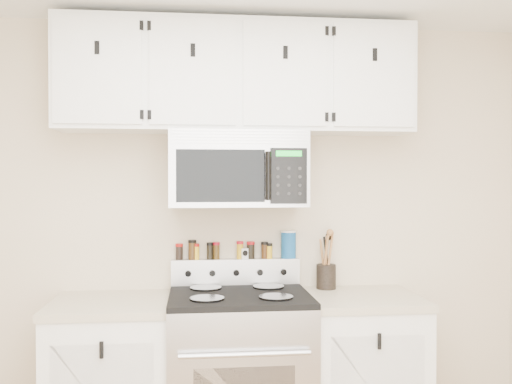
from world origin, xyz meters
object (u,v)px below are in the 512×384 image
microwave (238,169)px  utensil_crock (326,274)px  range (239,377)px  salt_canister (288,244)px

microwave → utensil_crock: microwave is taller
range → microwave: 1.15m
salt_canister → range: bearing=-138.4°
utensil_crock → range: bearing=-156.7°
salt_canister → utensil_crock: bearing=-12.8°
utensil_crock → salt_canister: salt_canister is taller
range → salt_canister: salt_canister is taller
range → microwave: bearing=89.8°
range → utensil_crock: bearing=23.3°
range → microwave: size_ratio=1.45×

